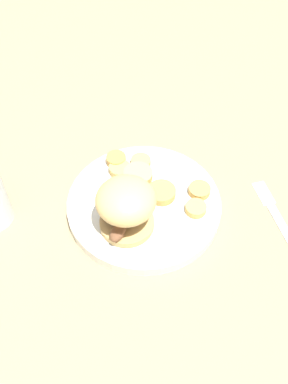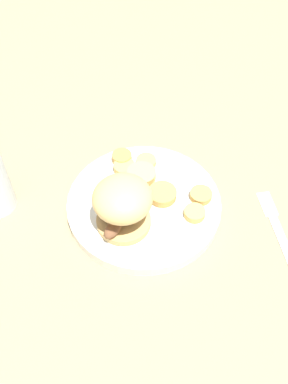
% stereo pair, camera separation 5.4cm
% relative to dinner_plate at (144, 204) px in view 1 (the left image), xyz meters
% --- Properties ---
extents(ground_plane, '(4.00, 4.00, 0.00)m').
position_rel_dinner_plate_xyz_m(ground_plane, '(0.00, 0.00, -0.01)').
color(ground_plane, '#937F5B').
extents(dinner_plate, '(0.27, 0.27, 0.02)m').
position_rel_dinner_plate_xyz_m(dinner_plate, '(0.00, 0.00, 0.00)').
color(dinner_plate, white).
rests_on(dinner_plate, ground_plane).
extents(sandwich, '(0.11, 0.10, 0.10)m').
position_rel_dinner_plate_xyz_m(sandwich, '(-0.04, 0.04, 0.06)').
color(sandwich, tan).
rests_on(sandwich, dinner_plate).
extents(potato_round_0, '(0.04, 0.04, 0.01)m').
position_rel_dinner_plate_xyz_m(potato_round_0, '(-0.00, -0.10, 0.02)').
color(potato_round_0, tan).
rests_on(potato_round_0, dinner_plate).
extents(potato_round_1, '(0.05, 0.05, 0.02)m').
position_rel_dinner_plate_xyz_m(potato_round_1, '(0.05, 0.00, 0.02)').
color(potato_round_1, '#DBB766').
rests_on(potato_round_1, dinner_plate).
extents(potato_round_2, '(0.05, 0.05, 0.01)m').
position_rel_dinner_plate_xyz_m(potato_round_2, '(0.01, -0.03, 0.02)').
color(potato_round_2, tan).
rests_on(potato_round_2, dinner_plate).
extents(potato_round_3, '(0.04, 0.04, 0.01)m').
position_rel_dinner_plate_xyz_m(potato_round_3, '(0.09, -0.01, 0.02)').
color(potato_round_3, tan).
rests_on(potato_round_3, dinner_plate).
extents(potato_round_4, '(0.04, 0.04, 0.01)m').
position_rel_dinner_plate_xyz_m(potato_round_4, '(-0.04, -0.08, 0.02)').
color(potato_round_4, tan).
rests_on(potato_round_4, dinner_plate).
extents(potato_round_5, '(0.04, 0.04, 0.01)m').
position_rel_dinner_plate_xyz_m(potato_round_5, '(0.08, 0.03, 0.02)').
color(potato_round_5, tan).
rests_on(potato_round_5, dinner_plate).
extents(potato_round_6, '(0.04, 0.04, 0.02)m').
position_rel_dinner_plate_xyz_m(potato_round_6, '(0.10, 0.03, 0.02)').
color(potato_round_6, '#BC8942').
rests_on(potato_round_6, dinner_plate).
extents(fork, '(0.18, 0.03, 0.00)m').
position_rel_dinner_plate_xyz_m(fork, '(-0.07, -0.23, -0.01)').
color(fork, silver).
rests_on(fork, ground_plane).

